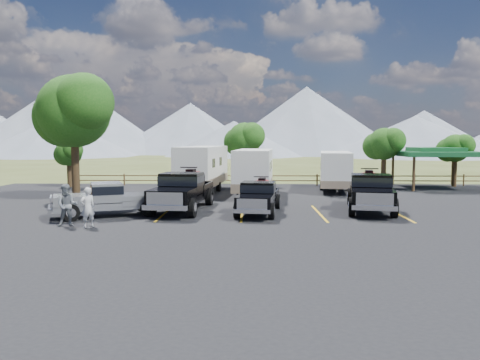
{
  "coord_description": "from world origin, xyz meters",
  "views": [
    {
      "loc": [
        -1.66,
        -20.01,
        3.87
      ],
      "look_at": [
        -2.14,
        5.93,
        1.6
      ],
      "focal_mm": 35.0,
      "sensor_mm": 36.0,
      "label": 1
    }
  ],
  "objects_px": {
    "trailer_center": "(254,172)",
    "rig_center": "(259,196)",
    "tree_big_nw": "(73,111)",
    "person_b": "(67,205)",
    "trailer_right": "(335,171)",
    "person_a": "(88,207)",
    "trailer_left": "(202,168)",
    "rig_left": "(183,190)",
    "pavilion": "(435,153)",
    "pickup_silver": "(110,199)",
    "rig_right": "(370,191)"
  },
  "relations": [
    {
      "from": "person_a",
      "to": "tree_big_nw",
      "type": "bearing_deg",
      "value": -108.14
    },
    {
      "from": "trailer_right",
      "to": "person_a",
      "type": "relative_size",
      "value": 4.77
    },
    {
      "from": "rig_left",
      "to": "rig_center",
      "type": "height_order",
      "value": "rig_left"
    },
    {
      "from": "rig_center",
      "to": "trailer_center",
      "type": "bearing_deg",
      "value": 99.23
    },
    {
      "from": "pickup_silver",
      "to": "trailer_left",
      "type": "bearing_deg",
      "value": 140.49
    },
    {
      "from": "rig_left",
      "to": "pickup_silver",
      "type": "height_order",
      "value": "rig_left"
    },
    {
      "from": "pavilion",
      "to": "person_a",
      "type": "relative_size",
      "value": 3.54
    },
    {
      "from": "tree_big_nw",
      "to": "pavilion",
      "type": "height_order",
      "value": "tree_big_nw"
    },
    {
      "from": "trailer_center",
      "to": "pavilion",
      "type": "bearing_deg",
      "value": 25.05
    },
    {
      "from": "tree_big_nw",
      "to": "pickup_silver",
      "type": "xyz_separation_m",
      "value": [
        3.98,
        -6.12,
        -4.68
      ]
    },
    {
      "from": "pavilion",
      "to": "rig_center",
      "type": "xyz_separation_m",
      "value": [
        -14.12,
        -12.9,
        -1.87
      ]
    },
    {
      "from": "rig_right",
      "to": "trailer_left",
      "type": "xyz_separation_m",
      "value": [
        -9.94,
        8.76,
        0.67
      ]
    },
    {
      "from": "trailer_left",
      "to": "person_b",
      "type": "distance_m",
      "value": 14.45
    },
    {
      "from": "pavilion",
      "to": "person_b",
      "type": "relative_size",
      "value": 3.32
    },
    {
      "from": "trailer_left",
      "to": "person_b",
      "type": "xyz_separation_m",
      "value": [
        -4.6,
        -13.67,
        -0.79
      ]
    },
    {
      "from": "rig_right",
      "to": "trailer_right",
      "type": "distance_m",
      "value": 9.52
    },
    {
      "from": "trailer_center",
      "to": "rig_center",
      "type": "bearing_deg",
      "value": -84.13
    },
    {
      "from": "tree_big_nw",
      "to": "pickup_silver",
      "type": "bearing_deg",
      "value": -56.95
    },
    {
      "from": "pavilion",
      "to": "person_a",
      "type": "bearing_deg",
      "value": -141.84
    },
    {
      "from": "rig_right",
      "to": "person_a",
      "type": "xyz_separation_m",
      "value": [
        -13.56,
        -5.12,
        -0.19
      ]
    },
    {
      "from": "rig_left",
      "to": "trailer_center",
      "type": "bearing_deg",
      "value": 66.0
    },
    {
      "from": "rig_left",
      "to": "pickup_silver",
      "type": "distance_m",
      "value": 3.98
    },
    {
      "from": "trailer_right",
      "to": "pickup_silver",
      "type": "height_order",
      "value": "trailer_right"
    },
    {
      "from": "tree_big_nw",
      "to": "person_b",
      "type": "height_order",
      "value": "tree_big_nw"
    },
    {
      "from": "rig_center",
      "to": "pickup_silver",
      "type": "distance_m",
      "value": 7.53
    },
    {
      "from": "rig_right",
      "to": "pickup_silver",
      "type": "xyz_separation_m",
      "value": [
        -13.47,
        -2.2,
        -0.19
      ]
    },
    {
      "from": "pickup_silver",
      "to": "rig_right",
      "type": "bearing_deg",
      "value": 77.61
    },
    {
      "from": "trailer_center",
      "to": "trailer_right",
      "type": "distance_m",
      "value": 6.76
    },
    {
      "from": "tree_big_nw",
      "to": "rig_center",
      "type": "xyz_separation_m",
      "value": [
        11.42,
        -4.93,
        -4.67
      ]
    },
    {
      "from": "trailer_left",
      "to": "trailer_center",
      "type": "distance_m",
      "value": 4.34
    },
    {
      "from": "pavilion",
      "to": "rig_left",
      "type": "distance_m",
      "value": 21.86
    },
    {
      "from": "rig_center",
      "to": "trailer_left",
      "type": "relative_size",
      "value": 0.59
    },
    {
      "from": "pavilion",
      "to": "trailer_right",
      "type": "height_order",
      "value": "pavilion"
    },
    {
      "from": "person_a",
      "to": "rig_left",
      "type": "bearing_deg",
      "value": -165.84
    },
    {
      "from": "tree_big_nw",
      "to": "person_a",
      "type": "relative_size",
      "value": 4.47
    },
    {
      "from": "pavilion",
      "to": "pickup_silver",
      "type": "distance_m",
      "value": 25.83
    },
    {
      "from": "tree_big_nw",
      "to": "pickup_silver",
      "type": "height_order",
      "value": "tree_big_nw"
    },
    {
      "from": "tree_big_nw",
      "to": "rig_left",
      "type": "height_order",
      "value": "tree_big_nw"
    },
    {
      "from": "pavilion",
      "to": "rig_center",
      "type": "distance_m",
      "value": 19.22
    },
    {
      "from": "trailer_left",
      "to": "pickup_silver",
      "type": "xyz_separation_m",
      "value": [
        -3.53,
        -10.96,
        -0.85
      ]
    },
    {
      "from": "pavilion",
      "to": "rig_center",
      "type": "height_order",
      "value": "pavilion"
    },
    {
      "from": "pavilion",
      "to": "pickup_silver",
      "type": "height_order",
      "value": "pavilion"
    },
    {
      "from": "trailer_center",
      "to": "trailer_right",
      "type": "relative_size",
      "value": 1.08
    },
    {
      "from": "pavilion",
      "to": "trailer_right",
      "type": "bearing_deg",
      "value": -163.85
    },
    {
      "from": "rig_center",
      "to": "trailer_center",
      "type": "xyz_separation_m",
      "value": [
        -0.17,
        7.55,
        0.75
      ]
    },
    {
      "from": "rig_right",
      "to": "trailer_center",
      "type": "xyz_separation_m",
      "value": [
        -6.2,
        6.55,
        0.57
      ]
    },
    {
      "from": "trailer_center",
      "to": "trailer_right",
      "type": "bearing_deg",
      "value": 30.58
    },
    {
      "from": "rig_left",
      "to": "rig_center",
      "type": "distance_m",
      "value": 4.19
    },
    {
      "from": "rig_center",
      "to": "person_a",
      "type": "bearing_deg",
      "value": -143.45
    },
    {
      "from": "rig_left",
      "to": "pickup_silver",
      "type": "bearing_deg",
      "value": -141.28
    }
  ]
}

